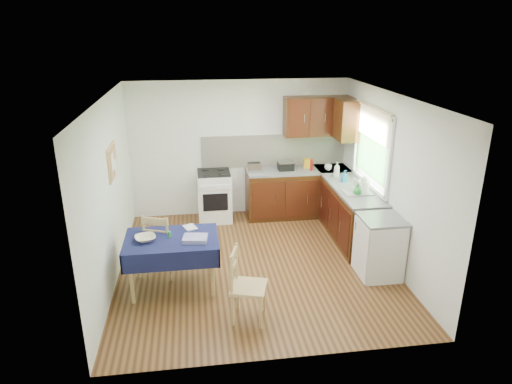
{
  "coord_description": "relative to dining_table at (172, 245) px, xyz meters",
  "views": [
    {
      "loc": [
        -0.84,
        -6.03,
        3.39
      ],
      "look_at": [
        0.04,
        0.16,
        1.1
      ],
      "focal_mm": 32.0,
      "sensor_mm": 36.0,
      "label": 1
    }
  ],
  "objects": [
    {
      "name": "soap_bottle_c",
      "position": [
        2.85,
        0.83,
        0.35
      ],
      "size": [
        0.14,
        0.14,
        0.17
      ],
      "primitive_type": "imported",
      "rotation": [
        0.0,
        0.0,
        3.11
      ],
      "color": "green",
      "rests_on": "worktop_right"
    },
    {
      "name": "dish_rack",
      "position": [
        2.88,
        0.92,
        0.28
      ],
      "size": [
        0.44,
        0.34,
        0.21
      ],
      "rotation": [
        0.0,
        0.0,
        0.35
      ],
      "color": "#939399",
      "rests_on": "worktop_right"
    },
    {
      "name": "soap_bottle_b",
      "position": [
        2.85,
        1.49,
        0.36
      ],
      "size": [
        0.11,
        0.1,
        0.2
      ],
      "primitive_type": "imported",
      "rotation": [
        0.0,
        0.0,
        1.75
      ],
      "color": "#1F77B9",
      "rests_on": "worktop_right"
    },
    {
      "name": "kettle",
      "position": [
        2.94,
        0.84,
        0.39
      ],
      "size": [
        0.18,
        0.18,
        0.3
      ],
      "color": "white",
      "rests_on": "worktop_right"
    },
    {
      "name": "dining_table",
      "position": [
        0.0,
        0.0,
        0.0
      ],
      "size": [
        1.23,
        0.83,
        0.74
      ],
      "rotation": [
        0.0,
        0.0,
        0.34
      ],
      "color": "#110E38",
      "rests_on": "ground"
    },
    {
      "name": "upper_cabinets",
      "position": [
        2.71,
        2.28,
        1.21
      ],
      "size": [
        1.2,
        0.85,
        0.7
      ],
      "color": "black",
      "rests_on": "wall_back"
    },
    {
      "name": "worktop_back",
      "position": [
        2.24,
        2.28,
        0.24
      ],
      "size": [
        1.9,
        0.6,
        0.04
      ],
      "primitive_type": "cube",
      "color": "slate",
      "rests_on": "base_cabinets"
    },
    {
      "name": "sandwich_press",
      "position": [
        2.01,
        2.29,
        0.34
      ],
      "size": [
        0.28,
        0.24,
        0.16
      ],
      "rotation": [
        0.0,
        0.0,
        0.1
      ],
      "color": "black",
      "rests_on": "worktop_back"
    },
    {
      "name": "wall_front",
      "position": [
        1.19,
        -1.62,
        0.61
      ],
      "size": [
        4.0,
        0.02,
        2.5
      ],
      "primitive_type": "cube",
      "color": "silver",
      "rests_on": "ground"
    },
    {
      "name": "chair_far",
      "position": [
        -0.17,
        0.36,
        -0.13
      ],
      "size": [
        0.55,
        0.55,
        0.97
      ],
      "rotation": [
        0.0,
        0.0,
        2.77
      ],
      "color": "tan",
      "rests_on": "ground"
    },
    {
      "name": "sauce_bottle",
      "position": [
        2.46,
        2.18,
        0.37
      ],
      "size": [
        0.05,
        0.05,
        0.21
      ],
      "primitive_type": "cylinder",
      "color": "#B80F0E",
      "rests_on": "worktop_back"
    },
    {
      "name": "toaster",
      "position": [
        1.41,
        2.22,
        0.35
      ],
      "size": [
        0.25,
        0.16,
        0.19
      ],
      "rotation": [
        0.0,
        0.0,
        0.0
      ],
      "color": "#B0B1B5",
      "rests_on": "worktop_back"
    },
    {
      "name": "worktop_right",
      "position": [
        2.89,
        1.13,
        0.24
      ],
      "size": [
        0.6,
        1.7,
        0.04
      ],
      "primitive_type": "cube",
      "color": "slate",
      "rests_on": "base_cabinets"
    },
    {
      "name": "chair_near",
      "position": [
        0.88,
        -0.84,
        -0.15
      ],
      "size": [
        0.51,
        0.51,
        0.93
      ],
      "rotation": [
        0.0,
        0.0,
        1.29
      ],
      "color": "tan",
      "rests_on": "ground"
    },
    {
      "name": "spice_jar",
      "position": [
        -0.03,
        0.04,
        0.15
      ],
      "size": [
        0.04,
        0.04,
        0.08
      ],
      "primitive_type": "cylinder",
      "color": "green",
      "rests_on": "dining_table"
    },
    {
      "name": "ceiling",
      "position": [
        1.19,
        0.48,
        1.86
      ],
      "size": [
        4.0,
        4.2,
        0.02
      ],
      "primitive_type": "cube",
      "color": "white",
      "rests_on": "wall_back"
    },
    {
      "name": "book",
      "position": [
        0.18,
        0.26,
        0.11
      ],
      "size": [
        0.22,
        0.25,
        0.02
      ],
      "primitive_type": "imported",
      "rotation": [
        0.0,
        0.0,
        0.38
      ],
      "color": "white",
      "rests_on": "dining_table"
    },
    {
      "name": "fridge",
      "position": [
        2.89,
        -0.07,
        -0.2
      ],
      "size": [
        0.58,
        0.6,
        0.89
      ],
      "color": "white",
      "rests_on": "ground"
    },
    {
      "name": "tea_towel",
      "position": [
        0.31,
        -0.12,
        0.13
      ],
      "size": [
        0.35,
        0.29,
        0.06
      ],
      "primitive_type": "cube",
      "rotation": [
        0.0,
        0.0,
        -0.16
      ],
      "color": "navy",
      "rests_on": "dining_table"
    },
    {
      "name": "worktop_corner",
      "position": [
        2.89,
        2.28,
        0.24
      ],
      "size": [
        0.6,
        0.6,
        0.04
      ],
      "primitive_type": "cube",
      "color": "slate",
      "rests_on": "base_cabinets"
    },
    {
      "name": "plate_bowl",
      "position": [
        -0.33,
        -0.03,
        0.14
      ],
      "size": [
        0.33,
        0.33,
        0.07
      ],
      "primitive_type": "imported",
      "rotation": [
        0.0,
        0.0,
        0.26
      ],
      "color": "beige",
      "rests_on": "dining_table"
    },
    {
      "name": "cup",
      "position": [
        2.77,
        2.15,
        0.31
      ],
      "size": [
        0.15,
        0.15,
        0.11
      ],
      "primitive_type": "imported",
      "rotation": [
        0.0,
        0.0,
        0.11
      ],
      "color": "white",
      "rests_on": "worktop_back"
    },
    {
      "name": "stove",
      "position": [
        0.69,
        2.28,
        -0.18
      ],
      "size": [
        0.6,
        0.61,
        0.92
      ],
      "color": "white",
      "rests_on": "ground"
    },
    {
      "name": "yellow_packet",
      "position": [
        2.42,
        2.35,
        0.35
      ],
      "size": [
        0.15,
        0.12,
        0.18
      ],
      "primitive_type": "cube",
      "rotation": [
        0.0,
        0.0,
        -0.28
      ],
      "color": "gold",
      "rests_on": "worktop_back"
    },
    {
      "name": "splashback",
      "position": [
        1.84,
        2.57,
        0.56
      ],
      "size": [
        2.7,
        0.02,
        0.6
      ],
      "primitive_type": "cube",
      "color": "white",
      "rests_on": "wall_back"
    },
    {
      "name": "corkboard",
      "position": [
        -0.78,
        0.78,
        0.96
      ],
      "size": [
        0.04,
        0.62,
        0.47
      ],
      "color": "tan",
      "rests_on": "wall_left"
    },
    {
      "name": "wall_back",
      "position": [
        1.19,
        2.58,
        0.61
      ],
      "size": [
        4.0,
        0.02,
        2.5
      ],
      "primitive_type": "cube",
      "color": "silver",
      "rests_on": "ground"
    },
    {
      "name": "window",
      "position": [
        3.16,
        1.18,
        1.01
      ],
      "size": [
        0.04,
        1.48,
        1.26
      ],
      "color": "#285724",
      "rests_on": "wall_right"
    },
    {
      "name": "floor",
      "position": [
        1.19,
        0.48,
        -0.64
      ],
      "size": [
        4.2,
        4.2,
        0.0
      ],
      "primitive_type": "plane",
      "color": "#452712",
      "rests_on": "ground"
    },
    {
      "name": "wall_right",
      "position": [
        3.19,
        0.48,
        0.61
      ],
      "size": [
        0.02,
        4.2,
        2.5
      ],
      "primitive_type": "cube",
      "color": "silver",
      "rests_on": "ground"
    },
    {
      "name": "wall_left",
      "position": [
        -0.81,
        0.48,
        0.61
      ],
      "size": [
        0.02,
        4.2,
        2.5
      ],
      "primitive_type": "cube",
      "color": "white",
      "rests_on": "ground"
    },
    {
      "name": "soap_bottle_a",
      "position": [
        2.8,
        1.75,
        0.4
      ],
      "size": [
        0.15,
        0.15,
        0.27
      ],
      "primitive_type": "imported",
      "rotation": [
        0.0,
        0.0,
        0.82
      ],
      "color": "white",
      "rests_on": "worktop_right"
    },
    {
      "name": "base_cabinets",
      "position": [
        2.54,
        1.74,
        -0.21
      ],
      "size": [
        1.9,
        2.3,
        0.86
      ],
      "color": "black",
      "rests_on": "ground"
    }
  ]
}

